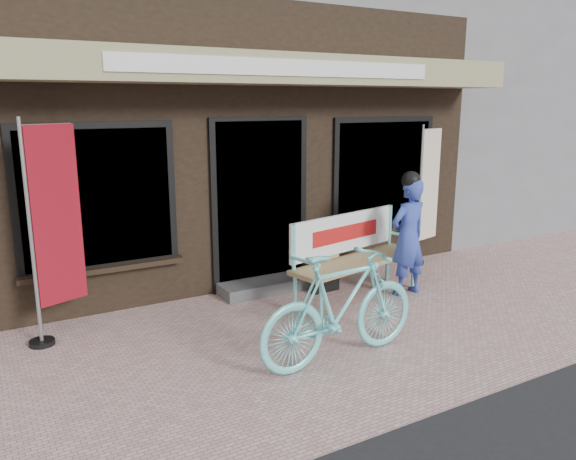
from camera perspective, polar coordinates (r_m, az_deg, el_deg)
ground at (r=5.90m, az=6.18°, el=-10.98°), size 70.00×70.00×0.00m
storefront at (r=9.86m, az=-11.21°, el=16.23°), size 7.00×6.77×6.00m
neighbor_right_near at (r=15.30m, az=20.77°, el=13.68°), size 10.00×7.00×5.60m
bench at (r=6.93m, az=6.54°, el=-1.99°), size 1.97×0.88×1.04m
person at (r=7.12m, az=12.12°, el=-0.48°), size 0.56×0.40×1.56m
bicycle at (r=5.26m, az=5.40°, el=-7.77°), size 1.79×0.60×1.06m
nobori_red at (r=6.01m, az=-22.78°, el=0.16°), size 0.66×0.37×2.25m
nobori_cream at (r=8.61m, az=13.98°, el=3.75°), size 0.61×0.28×2.07m
menu_stand at (r=7.13m, az=3.88°, el=-3.14°), size 0.41×0.12×0.81m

